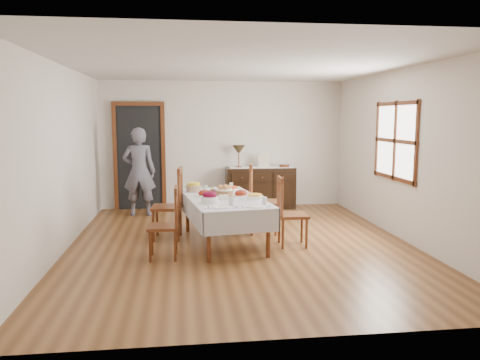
{
  "coord_description": "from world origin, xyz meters",
  "views": [
    {
      "loc": [
        -0.84,
        -6.68,
        1.87
      ],
      "look_at": [
        0.0,
        0.1,
        0.95
      ],
      "focal_mm": 35.0,
      "sensor_mm": 36.0,
      "label": 1
    }
  ],
  "objects": [
    {
      "name": "runner",
      "position": [
        0.77,
        2.75,
        0.85
      ],
      "size": [
        1.3,
        0.35,
        0.01
      ],
      "color": "white",
      "rests_on": "sideboard"
    },
    {
      "name": "glass_far_a",
      "position": [
        -0.48,
        0.75,
        0.74
      ],
      "size": [
        0.06,
        0.06,
        0.09
      ],
      "color": "silver",
      "rests_on": "dining_table"
    },
    {
      "name": "egg_basket",
      "position": [
        -0.32,
        0.46,
        0.73
      ],
      "size": [
        0.26,
        0.26,
        0.1
      ],
      "color": "black",
      "rests_on": "dining_table"
    },
    {
      "name": "ham_platter_b",
      "position": [
        0.03,
        0.19,
        0.72
      ],
      "size": [
        0.31,
        0.31,
        0.11
      ],
      "color": "white",
      "rests_on": "dining_table"
    },
    {
      "name": "sideboard",
      "position": [
        0.75,
        2.72,
        0.42
      ],
      "size": [
        1.41,
        0.51,
        0.84
      ],
      "color": "black",
      "rests_on": "ground"
    },
    {
      "name": "setting_right",
      "position": [
        0.15,
        -0.63,
        0.72
      ],
      "size": [
        0.44,
        0.31,
        0.1
      ],
      "color": "white",
      "rests_on": "dining_table"
    },
    {
      "name": "casserole_dish",
      "position": [
        0.2,
        -0.09,
        0.73
      ],
      "size": [
        0.24,
        0.24,
        0.07
      ],
      "color": "white",
      "rests_on": "dining_table"
    },
    {
      "name": "ground",
      "position": [
        0.0,
        0.0,
        0.0
      ],
      "size": [
        6.0,
        6.0,
        0.0
      ],
      "primitive_type": "plane",
      "color": "brown"
    },
    {
      "name": "chair_right_near",
      "position": [
        0.69,
        -0.15,
        0.51
      ],
      "size": [
        0.45,
        0.45,
        1.02
      ],
      "rotation": [
        0.0,
        0.0,
        1.52
      ],
      "color": "#592A13",
      "rests_on": "ground"
    },
    {
      "name": "glass_far_b",
      "position": [
        -0.05,
        0.86,
        0.75
      ],
      "size": [
        0.06,
        0.06,
        0.11
      ],
      "color": "silver",
      "rests_on": "dining_table"
    },
    {
      "name": "pineapple_bowl",
      "position": [
        -0.66,
        0.7,
        0.76
      ],
      "size": [
        0.24,
        0.24,
        0.14
      ],
      "color": "tan",
      "rests_on": "dining_table"
    },
    {
      "name": "room_shell",
      "position": [
        -0.15,
        0.42,
        1.64
      ],
      "size": [
        5.02,
        6.02,
        2.65
      ],
      "color": "silver",
      "rests_on": "ground"
    },
    {
      "name": "chair_right_far",
      "position": [
        0.4,
        0.67,
        0.57
      ],
      "size": [
        0.55,
        0.55,
        1.13
      ],
      "rotation": [
        0.0,
        0.0,
        1.39
      ],
      "color": "#592A13",
      "rests_on": "ground"
    },
    {
      "name": "deco_bowl",
      "position": [
        1.24,
        2.69,
        0.87
      ],
      "size": [
        0.2,
        0.2,
        0.06
      ],
      "color": "#592A13",
      "rests_on": "sideboard"
    },
    {
      "name": "beet_bowl",
      "position": [
        -0.47,
        -0.34,
        0.77
      ],
      "size": [
        0.24,
        0.24,
        0.17
      ],
      "color": "white",
      "rests_on": "dining_table"
    },
    {
      "name": "bread_basket",
      "position": [
        -0.24,
        0.09,
        0.78
      ],
      "size": [
        0.27,
        0.27,
        0.19
      ],
      "color": "brown",
      "rests_on": "dining_table"
    },
    {
      "name": "table_lamp",
      "position": [
        0.3,
        2.74,
        1.2
      ],
      "size": [
        0.26,
        0.26,
        0.46
      ],
      "color": "brown",
      "rests_on": "sideboard"
    },
    {
      "name": "dining_table",
      "position": [
        -0.24,
        0.1,
        0.61
      ],
      "size": [
        1.32,
        2.15,
        0.7
      ],
      "rotation": [
        0.0,
        0.0,
        0.15
      ],
      "color": "silver",
      "rests_on": "ground"
    },
    {
      "name": "picture_frame",
      "position": [
        0.81,
        2.69,
        0.98
      ],
      "size": [
        0.22,
        0.08,
        0.28
      ],
      "color": "beige",
      "rests_on": "sideboard"
    },
    {
      "name": "chair_left_near",
      "position": [
        -1.06,
        -0.55,
        0.49
      ],
      "size": [
        0.41,
        0.41,
        0.96
      ],
      "rotation": [
        0.0,
        0.0,
        -1.59
      ],
      "color": "#592A13",
      "rests_on": "ground"
    },
    {
      "name": "butter_dish",
      "position": [
        -0.26,
        -0.09,
        0.73
      ],
      "size": [
        0.15,
        0.11,
        0.07
      ],
      "color": "white",
      "rests_on": "dining_table"
    },
    {
      "name": "carrot_bowl",
      "position": [
        -0.07,
        0.52,
        0.74
      ],
      "size": [
        0.2,
        0.2,
        0.1
      ],
      "color": "white",
      "rests_on": "dining_table"
    },
    {
      "name": "ham_platter_a",
      "position": [
        -0.52,
        0.25,
        0.73
      ],
      "size": [
        0.31,
        0.31,
        0.11
      ],
      "color": "white",
      "rests_on": "dining_table"
    },
    {
      "name": "person",
      "position": [
        -1.66,
        2.28,
        0.9
      ],
      "size": [
        0.58,
        0.39,
        1.8
      ],
      "primitive_type": "imported",
      "rotation": [
        0.0,
        0.0,
        3.09
      ],
      "color": "#55535F",
      "rests_on": "ground"
    },
    {
      "name": "setting_left",
      "position": [
        -0.3,
        -0.63,
        0.72
      ],
      "size": [
        0.44,
        0.31,
        0.1
      ],
      "color": "white",
      "rests_on": "dining_table"
    },
    {
      "name": "chair_left_far",
      "position": [
        -1.03,
        0.47,
        0.56
      ],
      "size": [
        0.5,
        0.5,
        1.11
      ],
      "rotation": [
        0.0,
        0.0,
        -1.67
      ],
      "color": "#592A13",
      "rests_on": "ground"
    }
  ]
}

